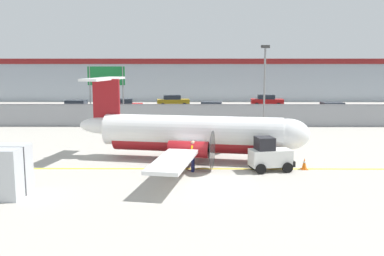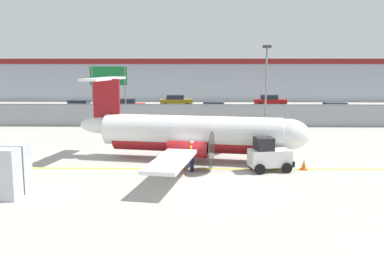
# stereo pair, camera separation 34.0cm
# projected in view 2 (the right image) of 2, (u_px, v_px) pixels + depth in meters

# --- Properties ---
(ground_plane) EXTENTS (140.00, 140.00, 0.01)m
(ground_plane) POSITION_uv_depth(u_px,v_px,m) (197.00, 169.00, 23.69)
(ground_plane) COLOR #ADA89E
(perimeter_fence) EXTENTS (98.00, 0.10, 2.10)m
(perimeter_fence) POSITION_uv_depth(u_px,v_px,m) (198.00, 115.00, 39.34)
(perimeter_fence) COLOR gray
(perimeter_fence) RESTS_ON ground
(parking_lot_strip) EXTENTS (98.00, 17.00, 0.12)m
(parking_lot_strip) POSITION_uv_depth(u_px,v_px,m) (199.00, 112.00, 50.87)
(parking_lot_strip) COLOR #38383A
(parking_lot_strip) RESTS_ON ground
(background_building) EXTENTS (91.00, 8.10, 6.50)m
(background_building) POSITION_uv_depth(u_px,v_px,m) (199.00, 79.00, 68.66)
(background_building) COLOR #A8B2BC
(background_building) RESTS_ON ground
(commuter_airplane) EXTENTS (14.10, 16.03, 4.92)m
(commuter_airplane) POSITION_uv_depth(u_px,v_px,m) (196.00, 134.00, 25.64)
(commuter_airplane) COLOR white
(commuter_airplane) RESTS_ON ground
(baggage_tug) EXTENTS (2.50, 1.77, 1.88)m
(baggage_tug) POSITION_uv_depth(u_px,v_px,m) (269.00, 156.00, 23.08)
(baggage_tug) COLOR silver
(baggage_tug) RESTS_ON ground
(ground_crew_worker) EXTENTS (0.40, 0.55, 1.70)m
(ground_crew_worker) POSITION_uv_depth(u_px,v_px,m) (192.00, 154.00, 22.99)
(ground_crew_worker) COLOR #191E4C
(ground_crew_worker) RESTS_ON ground
(traffic_cone_near_left) EXTENTS (0.36, 0.36, 0.64)m
(traffic_cone_near_left) POSITION_uv_depth(u_px,v_px,m) (169.00, 163.00, 23.82)
(traffic_cone_near_left) COLOR orange
(traffic_cone_near_left) RESTS_ON ground
(traffic_cone_near_right) EXTENTS (0.36, 0.36, 0.64)m
(traffic_cone_near_right) POSITION_uv_depth(u_px,v_px,m) (304.00, 164.00, 23.45)
(traffic_cone_near_right) COLOR orange
(traffic_cone_near_right) RESTS_ON ground
(parked_car_0) EXTENTS (4.31, 2.23, 1.58)m
(parked_car_0) POSITION_uv_depth(u_px,v_px,m) (80.00, 107.00, 48.43)
(parked_car_0) COLOR gray
(parked_car_0) RESTS_ON parking_lot_strip
(parked_car_1) EXTENTS (4.31, 2.23, 1.58)m
(parked_car_1) POSITION_uv_depth(u_px,v_px,m) (127.00, 105.00, 50.21)
(parked_car_1) COLOR red
(parked_car_1) RESTS_ON parking_lot_strip
(parked_car_2) EXTENTS (4.38, 2.41, 1.58)m
(parked_car_2) POSITION_uv_depth(u_px,v_px,m) (176.00, 101.00, 56.04)
(parked_car_2) COLOR #B28C19
(parked_car_2) RESTS_ON parking_lot_strip
(parked_car_3) EXTENTS (4.37, 2.38, 1.58)m
(parked_car_3) POSITION_uv_depth(u_px,v_px,m) (215.00, 109.00, 46.09)
(parked_car_3) COLOR gray
(parked_car_3) RESTS_ON parking_lot_strip
(parked_car_4) EXTENTS (4.30, 2.21, 1.58)m
(parked_car_4) POSITION_uv_depth(u_px,v_px,m) (270.00, 101.00, 56.26)
(parked_car_4) COLOR red
(parked_car_4) RESTS_ON parking_lot_strip
(parked_car_5) EXTENTS (4.27, 2.14, 1.58)m
(parked_car_5) POSITION_uv_depth(u_px,v_px,m) (334.00, 110.00, 45.22)
(parked_car_5) COLOR #19662D
(parked_car_5) RESTS_ON parking_lot_strip
(apron_light_pole) EXTENTS (0.70, 0.30, 7.27)m
(apron_light_pole) POSITION_uv_depth(u_px,v_px,m) (266.00, 82.00, 35.29)
(apron_light_pole) COLOR slate
(apron_light_pole) RESTS_ON ground
(highway_sign) EXTENTS (3.60, 0.14, 5.50)m
(highway_sign) POSITION_uv_depth(u_px,v_px,m) (109.00, 81.00, 41.37)
(highway_sign) COLOR slate
(highway_sign) RESTS_ON ground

